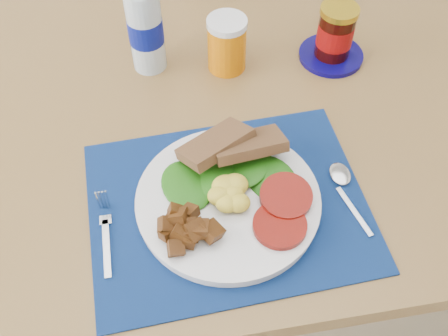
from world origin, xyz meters
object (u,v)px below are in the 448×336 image
object	(u,v)px
breakfast_plate	(225,200)
water_bottle	(145,23)
jam_on_saucer	(335,36)
juice_glass	(227,45)

from	to	relation	value
breakfast_plate	water_bottle	world-z (taller)	water_bottle
breakfast_plate	jam_on_saucer	bearing A→B (deg)	29.25
juice_glass	jam_on_saucer	bearing A→B (deg)	-2.27
breakfast_plate	water_bottle	xyz separation A→B (m)	(-0.09, 0.39, 0.08)
water_bottle	juice_glass	xyz separation A→B (m)	(0.16, -0.03, -0.05)
water_bottle	jam_on_saucer	bearing A→B (deg)	-5.93
water_bottle	jam_on_saucer	world-z (taller)	water_bottle
juice_glass	breakfast_plate	bearing A→B (deg)	-100.36
water_bottle	breakfast_plate	bearing A→B (deg)	-76.36
water_bottle	jam_on_saucer	size ratio (longest dim) A/B	1.75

